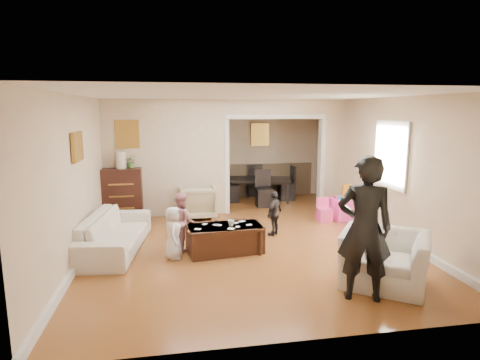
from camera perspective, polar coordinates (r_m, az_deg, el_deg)
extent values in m
plane|color=#9B5A28|center=(7.57, 0.26, -8.12)|extent=(7.00, 7.00, 0.00)
cube|color=beige|center=(8.94, -10.48, 3.09)|extent=(2.75, 0.18, 2.60)
cube|color=beige|center=(9.68, 12.98, 3.52)|extent=(0.55, 0.18, 2.60)
cube|color=beige|center=(9.18, 5.18, 10.43)|extent=(2.22, 0.18, 0.35)
cube|color=white|center=(7.81, 20.98, 3.44)|extent=(0.03, 0.95, 1.10)
cube|color=brown|center=(8.85, -15.98, 6.37)|extent=(0.45, 0.03, 0.55)
cube|color=brown|center=(6.67, -22.43, 4.48)|extent=(0.03, 0.55, 0.40)
cube|color=brown|center=(10.80, 2.89, 6.55)|extent=(0.45, 0.03, 0.55)
imported|color=beige|center=(7.09, -17.60, -7.22)|extent=(1.09, 2.23, 0.63)
imported|color=tan|center=(8.77, -6.14, -3.15)|extent=(0.80, 0.82, 0.73)
imported|color=beige|center=(5.84, 20.07, -10.59)|extent=(1.47, 1.43, 0.72)
cube|color=black|center=(8.92, -16.55, -1.96)|extent=(0.82, 0.46, 1.13)
cylinder|color=beige|center=(8.80, -16.79, 2.80)|extent=(0.22, 0.22, 0.36)
imported|color=#3E672D|center=(8.78, -15.48, 2.59)|extent=(0.25, 0.22, 0.28)
cube|color=#371D11|center=(6.70, -2.21, -8.48)|extent=(1.29, 0.77, 0.46)
imported|color=silver|center=(6.59, -1.30, -6.27)|extent=(0.12, 0.12, 0.10)
cube|color=#FF43B0|center=(8.95, 14.59, -4.06)|extent=(0.54, 0.54, 0.45)
cube|color=gold|center=(9.00, 15.14, -1.54)|extent=(0.21, 0.10, 0.30)
cylinder|color=#279EC4|center=(8.80, 14.21, -2.49)|extent=(0.08, 0.08, 0.08)
cube|color=red|center=(8.95, 13.65, -2.36)|extent=(0.10, 0.09, 0.05)
imported|color=white|center=(8.80, 15.28, -2.61)|extent=(0.26, 0.26, 0.06)
imported|color=black|center=(10.41, 2.72, -1.41)|extent=(1.82, 1.27, 0.58)
imported|color=black|center=(5.14, 17.55, -6.73)|extent=(0.77, 0.62, 1.84)
imported|color=white|center=(6.45, -9.61, -7.54)|extent=(0.29, 0.43, 0.85)
imported|color=#D2838B|center=(6.86, -8.38, -5.84)|extent=(0.55, 0.60, 0.99)
imported|color=black|center=(7.55, 4.99, -4.81)|extent=(0.49, 0.51, 0.86)
cube|color=white|center=(6.68, -3.53, -6.49)|extent=(0.10, 0.11, 0.00)
cube|color=white|center=(6.74, -5.14, -6.36)|extent=(0.11, 0.11, 0.00)
cube|color=white|center=(6.47, -6.12, -7.06)|extent=(0.12, 0.11, 0.00)
cube|color=white|center=(6.46, -1.31, -7.04)|extent=(0.14, 0.14, 0.00)
cube|color=white|center=(6.57, -0.33, -6.76)|extent=(0.07, 0.09, 0.00)
cube|color=white|center=(6.88, 0.27, -5.97)|extent=(0.12, 0.11, 0.00)
cube|color=white|center=(6.66, -3.13, -6.52)|extent=(0.13, 0.13, 0.00)
cube|color=white|center=(6.78, -0.58, -6.20)|extent=(0.10, 0.10, 0.00)
cube|color=white|center=(6.67, 1.32, -6.48)|extent=(0.10, 0.08, 0.00)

